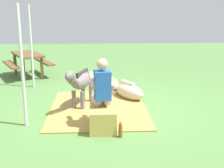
# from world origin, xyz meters

# --- Properties ---
(ground_plane) EXTENTS (24.00, 24.00, 0.00)m
(ground_plane) POSITION_xyz_m (0.00, 0.00, 0.00)
(ground_plane) COLOR #568442
(hay_patch) EXTENTS (2.61, 2.08, 0.02)m
(hay_patch) POSITION_xyz_m (0.03, 0.29, 0.01)
(hay_patch) COLOR #AD8C47
(hay_patch) RESTS_ON ground
(hay_bale) EXTENTS (0.77, 0.47, 0.41)m
(hay_bale) POSITION_xyz_m (-1.07, 0.21, 0.20)
(hay_bale) COLOR tan
(hay_bale) RESTS_ON ground
(person_seated) EXTENTS (0.69, 0.47, 1.29)m
(person_seated) POSITION_xyz_m (-0.91, 0.23, 0.70)
(person_seated) COLOR #D8AD8C
(person_seated) RESTS_ON ground
(pony_standing) EXTENTS (1.30, 0.62, 0.94)m
(pony_standing) POSITION_xyz_m (0.19, 0.66, 0.57)
(pony_standing) COLOR slate
(pony_standing) RESTS_ON ground
(pony_lying) EXTENTS (1.25, 1.00, 0.42)m
(pony_lying) POSITION_xyz_m (0.79, -0.41, 0.19)
(pony_lying) COLOR beige
(pony_lying) RESTS_ON ground
(soda_bottle) EXTENTS (0.07, 0.07, 0.30)m
(soda_bottle) POSITION_xyz_m (-1.47, -0.08, 0.14)
(soda_bottle) COLOR brown
(soda_bottle) RESTS_ON ground
(tent_pole_left) EXTENTS (0.06, 0.06, 2.23)m
(tent_pole_left) POSITION_xyz_m (-0.85, 1.65, 1.12)
(tent_pole_left) COLOR silver
(tent_pole_left) RESTS_ON ground
(tent_pole_right) EXTENTS (0.06, 0.06, 2.23)m
(tent_pole_right) POSITION_xyz_m (1.94, 2.07, 1.12)
(tent_pole_right) COLOR silver
(tent_pole_right) RESTS_ON ground
(picnic_bench) EXTENTS (1.93, 1.84, 0.75)m
(picnic_bench) POSITION_xyz_m (3.25, 2.49, 0.58)
(picnic_bench) COLOR brown
(picnic_bench) RESTS_ON ground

